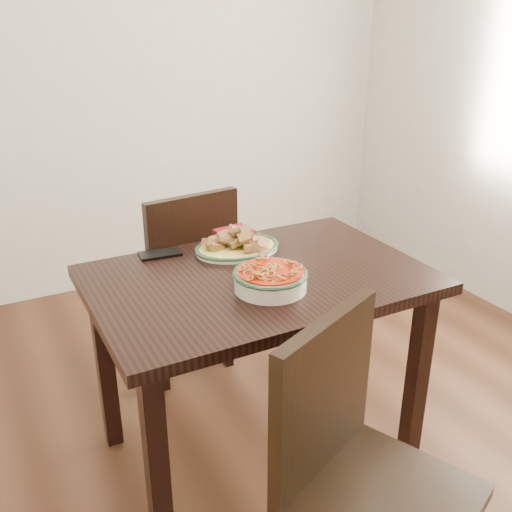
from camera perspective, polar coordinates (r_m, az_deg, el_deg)
name	(u,v)px	position (r m, az deg, el deg)	size (l,w,h in m)	color
floor	(266,444)	(2.38, 1.05, -18.29)	(3.50, 3.50, 0.00)	#381F12
wall_back	(118,67)	(3.43, -13.64, 17.92)	(3.50, 0.10, 2.60)	beige
dining_table	(259,302)	(2.00, 0.27, -4.59)	(1.13, 0.76, 0.75)	black
chair_far	(184,273)	(2.58, -7.25, -1.72)	(0.47, 0.47, 0.89)	black
chair_near	(356,465)	(1.58, 9.98, -19.88)	(0.55, 0.55, 0.89)	black
fish_plate	(237,240)	(2.13, -1.91, 1.65)	(0.32, 0.25, 0.11)	beige
noodle_bowl	(270,277)	(1.83, 1.43, -2.09)	(0.25, 0.25, 0.08)	beige
smartphone	(160,254)	(2.13, -9.59, 0.22)	(0.15, 0.08, 0.01)	black
napkin	(234,231)	(2.32, -2.19, 2.48)	(0.14, 0.11, 0.01)	maroon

